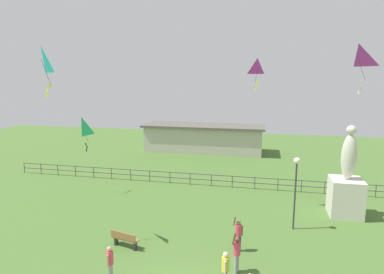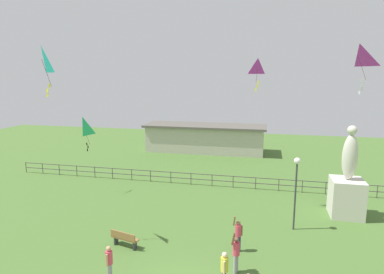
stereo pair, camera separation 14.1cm
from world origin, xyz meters
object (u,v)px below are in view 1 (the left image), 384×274
object	(u,v)px
park_bench	(125,239)
person_3	(237,252)
kite_3	(358,58)
person_2	(238,233)
kite_1	(257,68)
person_4	(110,262)
person_1	(225,268)
kite_4	(82,127)
lamppost	(296,177)
kite_0	(41,60)
statue_monument	(346,189)

from	to	relation	value
park_bench	person_3	xyz separation A→B (m)	(5.70, -0.99, 0.52)
park_bench	kite_3	distance (m)	15.51
person_3	person_2	bearing A→B (deg)	92.31
kite_1	person_2	bearing A→B (deg)	-95.26
person_3	person_4	world-z (taller)	person_3
kite_1	kite_3	size ratio (longest dim) A/B	0.75
person_1	person_2	bearing A→B (deg)	85.12
park_bench	kite_4	size ratio (longest dim) A/B	0.63
person_2	person_3	distance (m)	1.84
lamppost	kite_1	world-z (taller)	kite_1
lamppost	park_bench	xyz separation A→B (m)	(-8.50, -3.95, -2.59)
lamppost	kite_0	xyz separation A→B (m)	(-12.15, -4.34, 6.22)
park_bench	kite_4	bearing A→B (deg)	131.62
kite_3	park_bench	bearing A→B (deg)	-155.17
kite_4	person_4	bearing A→B (deg)	-55.21
person_2	kite_0	xyz separation A→B (m)	(-9.28, -1.25, 8.33)
park_bench	kite_0	xyz separation A→B (m)	(-3.65, -0.40, 8.81)
lamppost	person_3	world-z (taller)	lamppost
person_2	kite_1	world-z (taller)	kite_1
park_bench	person_2	world-z (taller)	person_2
kite_3	person_3	bearing A→B (deg)	-132.43
statue_monument	person_4	distance (m)	14.64
lamppost	person_3	distance (m)	6.04
person_1	kite_1	distance (m)	11.87
person_4	person_3	bearing A→B (deg)	19.43
statue_monument	kite_4	world-z (taller)	statue_monument
statue_monument	person_3	size ratio (longest dim) A/B	2.89
park_bench	kite_1	distance (m)	12.31
kite_3	person_1	bearing A→B (deg)	-128.68
statue_monument	person_3	distance (m)	9.76
person_3	kite_0	size ratio (longest dim) A/B	0.81
statue_monument	person_4	world-z (taller)	statue_monument
person_1	person_3	xyz separation A→B (m)	(0.34, 1.32, 0.03)
kite_3	lamppost	bearing A→B (deg)	-155.42
lamppost	person_2	size ratio (longest dim) A/B	2.21
kite_0	kite_1	world-z (taller)	kite_0
kite_0	kite_3	bearing A→B (deg)	20.66
lamppost	person_3	bearing A→B (deg)	-119.54
kite_1	person_3	bearing A→B (deg)	-93.37
person_3	kite_1	xyz separation A→B (m)	(0.43, 7.33, 8.06)
park_bench	kite_1	world-z (taller)	kite_1
person_3	person_4	distance (m)	5.42
person_2	kite_4	bearing A→B (deg)	152.68
statue_monument	kite_1	world-z (taller)	kite_1
park_bench	person_3	size ratio (longest dim) A/B	0.79
statue_monument	kite_3	size ratio (longest dim) A/B	2.18
person_4	lamppost	bearing A→B (deg)	40.43
person_3	kite_1	bearing A→B (deg)	86.63
person_1	kite_0	size ratio (longest dim) A/B	0.69
lamppost	person_4	distance (m)	10.61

